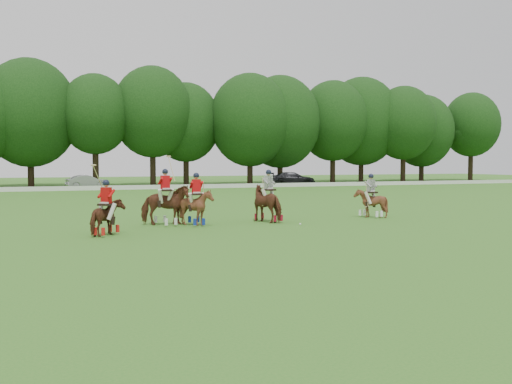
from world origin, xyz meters
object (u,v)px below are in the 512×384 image
object	(u,v)px
car_mid	(87,182)
polo_stripe_b	(371,202)
polo_red_c	(196,207)
polo_red_b	(165,205)
polo_stripe_a	(269,203)
polo_ball	(300,224)
car_right	(293,179)
polo_red_a	(107,216)

from	to	relation	value
car_mid	polo_stripe_b	distance (m)	39.50
car_mid	polo_red_c	bearing A→B (deg)	173.08
polo_red_b	polo_red_c	bearing A→B (deg)	-24.18
car_mid	polo_stripe_a	xyz separation A→B (m)	(4.71, -38.16, 0.18)
polo_stripe_a	polo_stripe_b	distance (m)	5.51
polo_stripe_b	polo_ball	distance (m)	5.14
polo_red_c	polo_stripe_a	world-z (taller)	polo_stripe_a
car_right	polo_ball	distance (m)	44.03
polo_red_a	polo_stripe_b	bearing A→B (deg)	10.14
car_mid	polo_stripe_a	bearing A→B (deg)	178.33
car_right	polo_stripe_b	xyz separation A→B (m)	(-13.74, -38.16, -0.01)
polo_stripe_b	car_right	bearing A→B (deg)	70.20
polo_red_a	polo_stripe_b	size ratio (longest dim) A/B	1.21
polo_red_a	polo_red_c	distance (m)	4.55
polo_stripe_b	polo_stripe_a	bearing A→B (deg)	-179.97
polo_red_b	polo_stripe_a	xyz separation A→B (m)	(4.75, -0.30, -0.02)
car_right	polo_red_a	world-z (taller)	polo_red_a
polo_red_b	polo_red_c	distance (m)	1.36
car_mid	polo_ball	xyz separation A→B (m)	(5.46, -39.96, -0.65)
car_mid	polo_stripe_b	xyz separation A→B (m)	(10.22, -38.16, 0.07)
polo_red_b	car_mid	bearing A→B (deg)	89.95
polo_red_a	polo_stripe_a	xyz separation A→B (m)	(7.56, 2.33, 0.14)
polo_red_a	polo_red_b	bearing A→B (deg)	43.07
polo_ball	car_right	bearing A→B (deg)	65.16
polo_stripe_a	car_mid	bearing A→B (deg)	97.04
polo_stripe_a	polo_red_b	bearing A→B (deg)	176.42
polo_red_b	polo_ball	size ratio (longest dim) A/B	33.31
polo_ball	polo_stripe_b	bearing A→B (deg)	20.71
car_mid	polo_ball	world-z (taller)	car_mid
car_mid	polo_stripe_a	size ratio (longest dim) A/B	1.77
car_right	polo_red_a	bearing A→B (deg)	168.08
polo_red_a	polo_stripe_b	xyz separation A→B (m)	(13.07, 2.34, 0.03)
polo_stripe_a	car_right	bearing A→B (deg)	63.24
polo_red_a	car_right	bearing A→B (deg)	56.50
car_mid	polo_red_b	distance (m)	37.86
car_mid	polo_red_b	world-z (taller)	polo_red_b
car_mid	polo_ball	size ratio (longest dim) A/B	47.20
polo_red_a	polo_ball	size ratio (longest dim) A/B	29.28
polo_red_a	polo_red_b	world-z (taller)	polo_red_b
car_right	polo_ball	xyz separation A→B (m)	(-18.50, -39.96, -0.73)
car_right	polo_red_c	bearing A→B (deg)	170.94
polo_red_a	polo_red_c	bearing A→B (deg)	27.12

